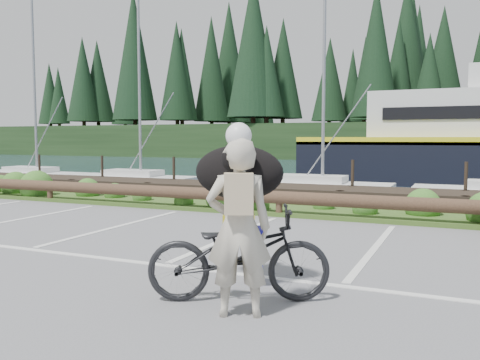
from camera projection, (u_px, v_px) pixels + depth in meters
name	position (u px, v px, depth m)	size (l,w,h in m)	color
ground	(178.00, 259.00, 7.66)	(72.00, 72.00, 0.00)	slate
harbor_backdrop	(439.00, 150.00, 79.00)	(170.00, 160.00, 30.00)	#182C3B
vegetation_strip	(289.00, 211.00, 12.49)	(34.00, 1.60, 0.10)	#3D5B21
log_rail	(279.00, 217.00, 11.85)	(32.00, 0.30, 0.60)	#443021
bicycle	(239.00, 254.00, 5.67)	(0.71, 2.03, 1.07)	black
cyclist	(239.00, 228.00, 5.16)	(0.67, 0.44, 1.83)	#BAB19D
dog	(239.00, 173.00, 6.24)	(1.16, 0.57, 0.67)	black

